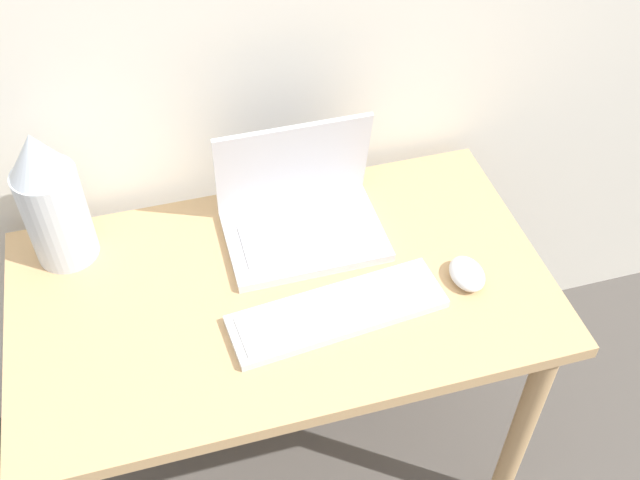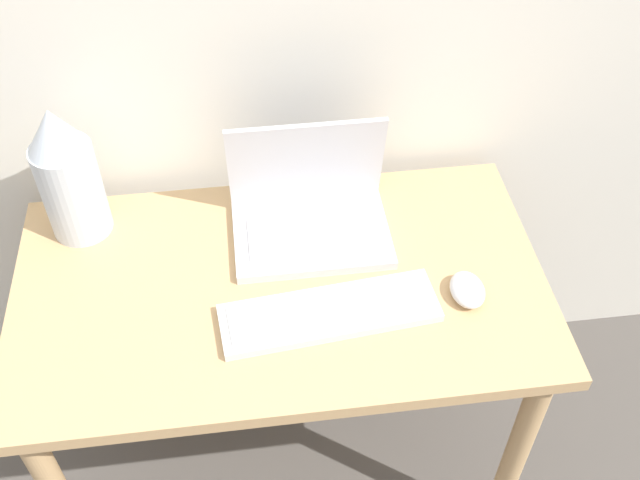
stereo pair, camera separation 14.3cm
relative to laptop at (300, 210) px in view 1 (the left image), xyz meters
name	(u,v)px [view 1 (the left image)]	position (x,y,z in m)	size (l,w,h in m)	color
desk	(284,320)	(-0.08, -0.15, -0.16)	(1.06, 0.61, 0.71)	tan
laptop	(300,210)	(0.00, 0.00, 0.00)	(0.32, 0.23, 0.24)	silver
keyboard	(337,311)	(0.01, -0.25, -0.04)	(0.43, 0.16, 0.02)	silver
mouse	(467,274)	(0.28, -0.23, -0.03)	(0.07, 0.09, 0.04)	silver
vase	(51,199)	(-0.48, 0.06, 0.10)	(0.12, 0.12, 0.31)	silver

